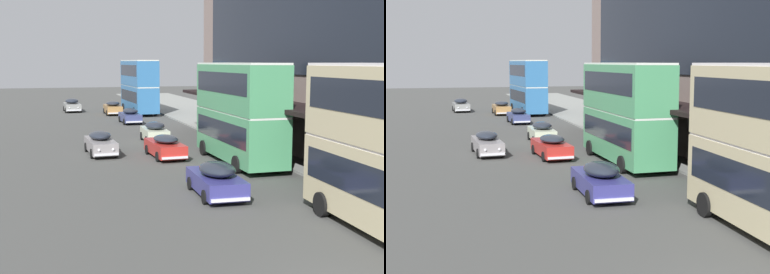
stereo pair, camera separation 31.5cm
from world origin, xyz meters
TOP-DOWN VIEW (x-y plane):
  - transit_bus_kerbside_front at (3.99, 19.46)m, footprint 2.85×9.43m
  - transit_bus_kerbside_rear at (3.71, 52.48)m, footprint 3.09×10.06m
  - sedan_lead_near at (0.48, 52.10)m, footprint 1.92×5.03m
  - sedan_far_back at (0.98, 42.41)m, footprint 1.92×4.44m
  - sedan_lead_mid at (0.79, 29.34)m, footprint 1.93×4.37m
  - sedan_trailing_mid at (0.09, 12.04)m, footprint 2.09×4.70m
  - sedan_oncoming_front at (-3.95, 57.00)m, footprint 2.10×4.71m
  - sedan_second_mid at (-3.87, 24.84)m, footprint 1.93×4.79m
  - sedan_trailing_near at (0.05, 22.52)m, footprint 2.01×4.89m

SIDE VIEW (x-z plane):
  - sedan_trailing_near at x=0.05m, z-range 0.00..1.50m
  - sedan_second_mid at x=-3.87m, z-range -0.01..1.53m
  - sedan_far_back at x=0.98m, z-range -0.01..1.55m
  - sedan_lead_mid at x=0.79m, z-range -0.01..1.58m
  - sedan_lead_near at x=0.48m, z-range 0.00..1.57m
  - sedan_trailing_mid at x=0.09m, z-range -0.02..1.61m
  - sedan_oncoming_front at x=-3.95m, z-range -0.02..1.61m
  - transit_bus_kerbside_front at x=3.99m, z-range 0.24..6.37m
  - transit_bus_kerbside_rear at x=3.71m, z-range 0.25..6.62m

